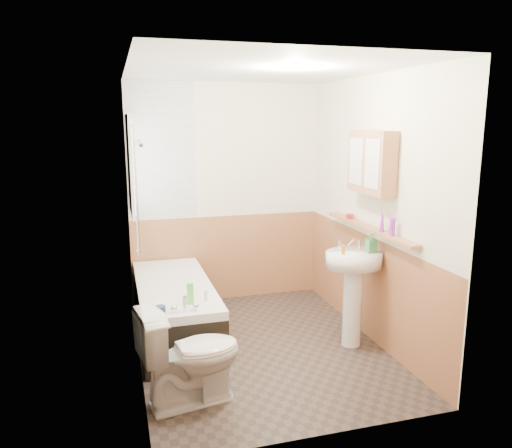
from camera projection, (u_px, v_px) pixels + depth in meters
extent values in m
plane|color=#2E2420|center=(260.00, 347.00, 4.68)|extent=(2.80, 2.80, 0.00)
plane|color=white|center=(261.00, 70.00, 4.17)|extent=(2.80, 2.80, 0.00)
cube|color=#F0E7C6|center=(226.00, 194.00, 5.75)|extent=(2.20, 0.02, 2.50)
cube|color=#F0E7C6|center=(325.00, 257.00, 3.09)|extent=(2.20, 0.02, 2.50)
cube|color=#F0E7C6|center=(132.00, 223.00, 4.12)|extent=(0.02, 2.80, 2.50)
cube|color=#F0E7C6|center=(373.00, 210.00, 4.72)|extent=(0.02, 2.80, 2.50)
cube|color=#AF7148|center=(367.00, 286.00, 4.87)|extent=(0.01, 2.80, 1.00)
cube|color=#AF7148|center=(321.00, 367.00, 3.27)|extent=(2.20, 0.01, 1.00)
cube|color=#AF7148|center=(227.00, 257.00, 5.88)|extent=(2.20, 0.01, 1.00)
cube|color=white|center=(135.00, 223.00, 4.13)|extent=(0.01, 2.80, 2.50)
cube|color=white|center=(161.00, 152.00, 5.43)|extent=(0.75, 0.01, 1.50)
cube|color=white|center=(131.00, 165.00, 4.95)|extent=(0.03, 0.79, 0.99)
cube|color=white|center=(132.00, 165.00, 4.95)|extent=(0.01, 0.70, 0.90)
cube|color=white|center=(132.00, 165.00, 4.95)|extent=(0.01, 0.04, 0.90)
cube|color=black|center=(175.00, 313.00, 4.91)|extent=(0.70, 1.73, 0.45)
cube|color=white|center=(174.00, 287.00, 4.85)|extent=(0.70, 1.73, 0.08)
cube|color=white|center=(174.00, 288.00, 4.86)|extent=(0.56, 1.59, 0.04)
cylinder|color=silver|center=(185.00, 304.00, 4.11)|extent=(0.04, 0.04, 0.14)
sphere|color=silver|center=(174.00, 308.00, 4.09)|extent=(0.06, 0.06, 0.06)
sphere|color=silver|center=(196.00, 306.00, 4.14)|extent=(0.06, 0.06, 0.06)
cylinder|color=silver|center=(136.00, 189.00, 4.44)|extent=(0.02, 0.02, 1.22)
cylinder|color=silver|center=(139.00, 250.00, 4.55)|extent=(0.04, 0.04, 0.02)
cylinder|color=silver|center=(133.00, 125.00, 4.32)|extent=(0.04, 0.04, 0.02)
cylinder|color=silver|center=(140.00, 143.00, 4.37)|extent=(0.07, 0.08, 0.09)
imported|color=white|center=(191.00, 355.00, 3.70)|extent=(0.83, 0.55, 0.75)
cylinder|color=white|center=(352.00, 308.00, 4.66)|extent=(0.17, 0.17, 0.74)
ellipsoid|color=white|center=(354.00, 259.00, 4.56)|extent=(0.53, 0.43, 0.14)
cylinder|color=silver|center=(339.00, 245.00, 4.61)|extent=(0.03, 0.03, 0.08)
cylinder|color=silver|center=(359.00, 244.00, 4.66)|extent=(0.03, 0.03, 0.08)
cylinder|color=silver|center=(351.00, 242.00, 4.61)|extent=(0.02, 0.11, 0.09)
cube|color=#AF7148|center=(368.00, 228.00, 4.68)|extent=(0.10, 1.56, 0.03)
cube|color=#AF7148|center=(372.00, 162.00, 4.50)|extent=(0.15, 0.63, 0.57)
cube|color=silver|center=(372.00, 164.00, 4.34)|extent=(0.01, 0.24, 0.43)
cube|color=silver|center=(356.00, 161.00, 4.62)|extent=(0.01, 0.24, 0.43)
cylinder|color=purple|center=(392.00, 227.00, 4.27)|extent=(0.06, 0.06, 0.15)
cone|color=purple|center=(382.00, 220.00, 4.43)|extent=(0.06, 0.06, 0.22)
cylinder|color=maroon|center=(350.00, 216.00, 5.05)|extent=(0.09, 0.09, 0.05)
imported|color=#388447|center=(371.00, 248.00, 4.51)|extent=(0.08, 0.19, 0.09)
cylinder|color=orange|center=(343.00, 250.00, 4.45)|extent=(0.04, 0.04, 0.09)
cube|color=#59C647|center=(190.00, 294.00, 4.28)|extent=(0.06, 0.04, 0.19)
cylinder|color=navy|center=(161.00, 309.00, 4.11)|extent=(0.10, 0.10, 0.05)
cylinder|color=silver|center=(206.00, 296.00, 4.37)|extent=(0.03, 0.03, 0.09)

